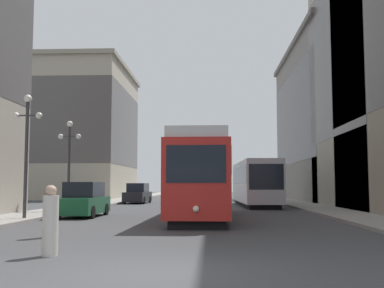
% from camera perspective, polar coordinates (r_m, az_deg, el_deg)
% --- Properties ---
extents(ground_plane, '(200.00, 200.00, 0.00)m').
position_cam_1_polar(ground_plane, '(9.28, -4.87, -15.39)').
color(ground_plane, '#424244').
extents(sidewalk_left, '(2.82, 120.00, 0.15)m').
position_cam_1_polar(sidewalk_left, '(49.99, -8.54, -6.78)').
color(sidewalk_left, gray).
rests_on(sidewalk_left, ground).
extents(sidewalk_right, '(2.82, 120.00, 0.15)m').
position_cam_1_polar(sidewalk_right, '(49.60, 10.89, -6.76)').
color(sidewalk_right, gray).
rests_on(sidewalk_right, ground).
extents(streetcar, '(2.84, 13.01, 3.89)m').
position_cam_1_polar(streetcar, '(23.57, 1.30, -3.96)').
color(streetcar, black).
rests_on(streetcar, ground).
extents(transit_bus, '(2.96, 12.33, 3.45)m').
position_cam_1_polar(transit_bus, '(37.40, 7.69, -4.54)').
color(transit_bus, black).
rests_on(transit_bus, ground).
extents(parked_car_left_near, '(1.94, 4.58, 1.82)m').
position_cam_1_polar(parked_car_left_near, '(25.49, -13.06, -6.74)').
color(parked_car_left_near, black).
rests_on(parked_car_left_near, ground).
extents(parked_car_left_mid, '(2.02, 5.04, 1.82)m').
position_cam_1_polar(parked_car_left_mid, '(43.05, -6.63, -6.07)').
color(parked_car_left_mid, black).
rests_on(parked_car_left_mid, ground).
extents(pedestrian_crossing_near, '(0.37, 0.37, 1.67)m').
position_cam_1_polar(pedestrian_crossing_near, '(11.72, -16.88, -9.19)').
color(pedestrian_crossing_near, beige).
rests_on(pedestrian_crossing_near, ground).
extents(pedestrian_crossing_far, '(0.37, 0.37, 1.66)m').
position_cam_1_polar(pedestrian_crossing_far, '(15.78, -17.04, -8.07)').
color(pedestrian_crossing_far, '#6B5B4C').
rests_on(pedestrian_crossing_far, ground).
extents(lamp_post_left_near, '(1.41, 0.36, 5.77)m').
position_cam_1_polar(lamp_post_left_near, '(23.23, -19.50, 0.83)').
color(lamp_post_left_near, '#333338').
rests_on(lamp_post_left_near, sidewalk_left).
extents(lamp_post_left_far, '(1.41, 0.36, 5.42)m').
position_cam_1_polar(lamp_post_left_far, '(29.36, -14.74, -0.85)').
color(lamp_post_left_far, '#333338').
rests_on(lamp_post_left_far, sidewalk_left).
extents(building_left_corner, '(16.35, 18.37, 16.53)m').
position_cam_1_polar(building_left_corner, '(61.88, -15.22, 1.49)').
color(building_left_corner, '#B2A893').
rests_on(building_left_corner, ground).
extents(building_right_corner, '(12.38, 23.54, 16.53)m').
position_cam_1_polar(building_right_corner, '(52.67, 18.44, 2.69)').
color(building_right_corner, gray).
rests_on(building_right_corner, ground).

